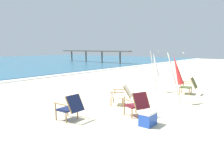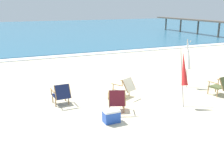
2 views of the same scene
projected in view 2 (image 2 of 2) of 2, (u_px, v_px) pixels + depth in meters
The scene contains 11 objects.
ground_plane at pixel (141, 98), 10.05m from camera, with size 80.00×80.00×0.00m, color beige.
sea at pixel (33, 30), 36.24m from camera, with size 80.00×40.00×0.10m, color #2D6684.
surf_band at pixel (73, 55), 18.46m from camera, with size 80.00×1.10×0.06m, color white.
beach_chair_front_right at pixel (61, 94), 9.22m from camera, with size 0.61×0.76×0.79m.
beach_chair_far_center at pixel (117, 100), 8.61m from camera, with size 0.81×0.90×0.79m.
beach_chair_front_left at pixel (221, 85), 10.17m from camera, with size 0.67×0.81×0.79m.
beach_chair_mid_center at pixel (125, 87), 9.99m from camera, with size 0.86×0.95×0.77m.
umbrella_furled_white at pixel (188, 56), 11.15m from camera, with size 0.49×0.73×2.02m.
umbrella_furled_red at pixel (184, 69), 9.03m from camera, with size 0.42×0.85×1.99m.
cooler_box at pixel (111, 116), 7.93m from camera, with size 0.49×0.35×0.40m.
pier_distant at pixel (189, 20), 31.40m from camera, with size 0.90×12.69×1.81m.
Camera 2 is at (-4.83, -8.22, 3.43)m, focal length 42.00 mm.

